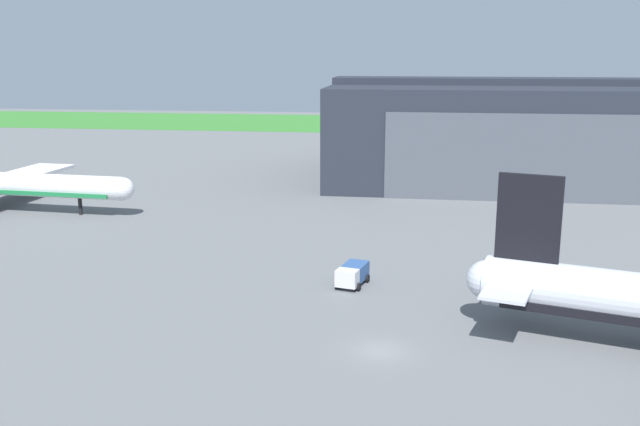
% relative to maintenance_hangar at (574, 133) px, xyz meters
% --- Properties ---
extents(ground_plane, '(440.00, 440.00, 0.00)m').
position_rel_maintenance_hangar_xyz_m(ground_plane, '(-30.68, -81.03, -8.87)').
color(ground_plane, slate).
extents(grass_field_strip, '(440.00, 56.00, 0.08)m').
position_rel_maintenance_hangar_xyz_m(grass_field_strip, '(-30.68, 98.77, -8.83)').
color(grass_field_strip, '#377F30').
rests_on(grass_field_strip, ground_plane).
extents(maintenance_hangar, '(87.98, 41.42, 18.65)m').
position_rel_maintenance_hangar_xyz_m(maintenance_hangar, '(0.00, 0.00, 0.00)').
color(maintenance_hangar, '#232833').
rests_on(maintenance_hangar, ground_plane).
extents(ops_van, '(3.39, 5.16, 2.12)m').
position_rel_maintenance_hangar_xyz_m(ops_van, '(-34.46, -65.10, -7.65)').
color(ops_van, silver).
rests_on(ops_van, ground_plane).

